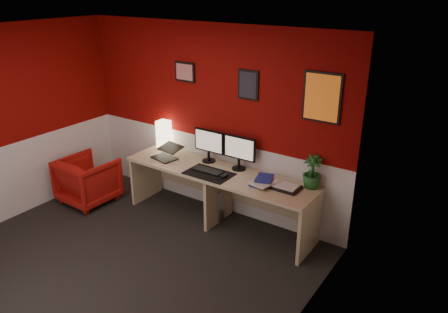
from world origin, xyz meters
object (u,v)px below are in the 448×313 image
Objects in this scene: laptop at (164,151)px; zen_tray at (285,187)px; monitor_right at (239,148)px; potted_plant at (312,172)px; monitor_left at (209,141)px; armchair at (88,180)px; pc_tower at (219,200)px; shoji_lamp at (164,136)px; desk at (218,197)px.

laptop is 1.76m from zen_tray.
laptop is 0.57× the size of monitor_right.
laptop is 2.02m from potted_plant.
monitor_right is (0.47, 0.01, 0.00)m from monitor_left.
zen_tray is 0.36m from potted_plant.
armchair is at bearing -154.71° from monitor_left.
pc_tower is (-1.00, 0.12, -0.52)m from zen_tray.
shoji_lamp is 1.14× the size of zen_tray.
armchair is (-1.88, -0.55, -0.04)m from desk.
monitor_right reaches higher than zen_tray.
potted_plant is at bearing -6.68° from pc_tower.
zen_tray reaches higher than armchair.
zen_tray is (0.91, 0.04, 0.38)m from desk.
potted_plant is (0.24, 0.19, 0.18)m from zen_tray.
potted_plant is 0.54× the size of armchair.
monitor_right is 0.98m from potted_plant.
pc_tower is (0.75, 0.21, -0.61)m from laptop.
zen_tray is (1.20, -0.16, -0.28)m from monitor_left.
potted_plant is (2.24, 0.02, -0.00)m from shoji_lamp.
desk is at bearing -11.16° from shoji_lamp.
zen_tray is at bearing -13.04° from monitor_right.
shoji_lamp reaches higher than potted_plant.
desk is 1.30m from potted_plant.
laptop is 1.07m from monitor_right.
shoji_lamp is at bearing 178.91° from monitor_left.
desk is 3.60× the size of armchair.
monitor_right is at bearing 166.96° from zen_tray.
monitor_right reaches higher than armchair.
shoji_lamp is 2.24m from potted_plant.
potted_plant is at bearing 19.18° from laptop.
zen_tray is 2.88m from armchair.
zen_tray is (1.99, -0.18, -0.18)m from shoji_lamp.
monitor_left is 1.00× the size of monitor_right.
desk is at bearing -69.92° from pc_tower.
laptop is at bearing -49.02° from shoji_lamp.
monitor_right is 1.29× the size of pc_tower.
shoji_lamp is at bearing 174.92° from zen_tray.
monitor_left is 1.45m from potted_plant.
potted_plant is at bearing -163.76° from armchair.
monitor_right reaches higher than potted_plant.
monitor_right is 2.30m from armchair.
armchair is at bearing -168.80° from pc_tower.
pc_tower is (0.20, -0.05, -0.80)m from monitor_left.
laptop is 1.00m from pc_tower.
monitor_left reaches higher than armchair.
armchair is at bearing -168.11° from zen_tray.
zen_tray is 0.48× the size of armchair.
laptop is at bearing -175.81° from desk.
monitor_right is at bearing 1.37° from pc_tower.
zen_tray is at bearing 14.07° from laptop.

